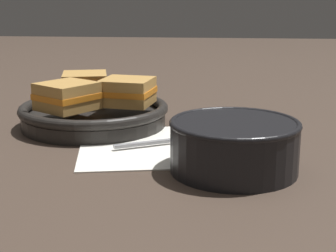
{
  "coord_description": "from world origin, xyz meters",
  "views": [
    {
      "loc": [
        0.09,
        -0.76,
        0.24
      ],
      "look_at": [
        0.02,
        -0.01,
        0.04
      ],
      "focal_mm": 55.0,
      "sensor_mm": 36.0,
      "label": 1
    }
  ],
  "objects_px": {
    "skillet": "(94,115)",
    "sandwich_near_right": "(85,85)",
    "soup_bowl": "(234,143)",
    "spoon": "(180,140)",
    "sandwich_near_left": "(127,92)",
    "sandwich_far_left": "(67,96)"
  },
  "relations": [
    {
      "from": "skillet",
      "to": "sandwich_near_right",
      "type": "relative_size",
      "value": 2.56
    },
    {
      "from": "soup_bowl",
      "to": "sandwich_near_right",
      "type": "relative_size",
      "value": 1.68
    },
    {
      "from": "spoon",
      "to": "sandwich_near_left",
      "type": "xyz_separation_m",
      "value": [
        -0.1,
        0.1,
        0.06
      ]
    },
    {
      "from": "skillet",
      "to": "sandwich_far_left",
      "type": "xyz_separation_m",
      "value": [
        -0.03,
        -0.05,
        0.04
      ]
    },
    {
      "from": "soup_bowl",
      "to": "sandwich_far_left",
      "type": "relative_size",
      "value": 1.47
    },
    {
      "from": "sandwich_near_left",
      "to": "sandwich_far_left",
      "type": "xyz_separation_m",
      "value": [
        -0.09,
        -0.05,
        0.0
      ]
    },
    {
      "from": "spoon",
      "to": "sandwich_near_left",
      "type": "height_order",
      "value": "sandwich_near_left"
    },
    {
      "from": "soup_bowl",
      "to": "spoon",
      "type": "distance_m",
      "value": 0.15
    },
    {
      "from": "soup_bowl",
      "to": "spoon",
      "type": "height_order",
      "value": "soup_bowl"
    },
    {
      "from": "spoon",
      "to": "sandwich_near_right",
      "type": "relative_size",
      "value": 1.4
    },
    {
      "from": "spoon",
      "to": "skillet",
      "type": "xyz_separation_m",
      "value": [
        -0.16,
        0.1,
        0.01
      ]
    },
    {
      "from": "soup_bowl",
      "to": "skillet",
      "type": "relative_size",
      "value": 0.65
    },
    {
      "from": "spoon",
      "to": "skillet",
      "type": "height_order",
      "value": "skillet"
    },
    {
      "from": "spoon",
      "to": "skillet",
      "type": "relative_size",
      "value": 0.55
    },
    {
      "from": "sandwich_near_left",
      "to": "sandwich_far_left",
      "type": "bearing_deg",
      "value": -152.03
    },
    {
      "from": "soup_bowl",
      "to": "sandwich_near_left",
      "type": "height_order",
      "value": "sandwich_near_left"
    },
    {
      "from": "sandwich_far_left",
      "to": "sandwich_near_right",
      "type": "bearing_deg",
      "value": 87.97
    },
    {
      "from": "sandwich_near_left",
      "to": "sandwich_far_left",
      "type": "distance_m",
      "value": 0.11
    },
    {
      "from": "sandwich_near_right",
      "to": "sandwich_far_left",
      "type": "height_order",
      "value": "same"
    },
    {
      "from": "spoon",
      "to": "soup_bowl",
      "type": "bearing_deg",
      "value": -83.34
    },
    {
      "from": "spoon",
      "to": "sandwich_near_right",
      "type": "bearing_deg",
      "value": 113.03
    },
    {
      "from": "sandwich_near_right",
      "to": "sandwich_near_left",
      "type": "bearing_deg",
      "value": -32.03
    }
  ]
}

